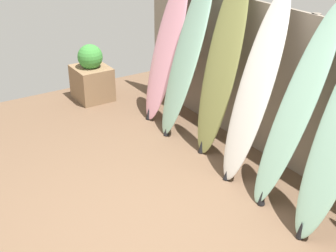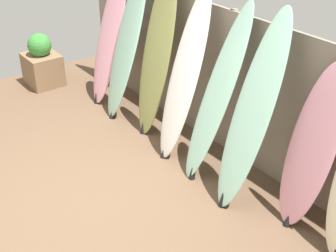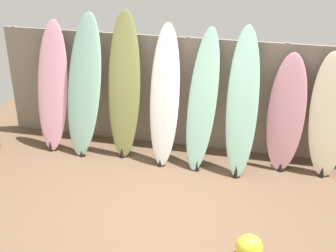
{
  "view_description": "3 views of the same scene",
  "coord_description": "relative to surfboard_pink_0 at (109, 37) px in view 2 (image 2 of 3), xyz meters",
  "views": [
    {
      "loc": [
        3.13,
        -1.73,
        2.84
      ],
      "look_at": [
        -0.36,
        0.51,
        0.81
      ],
      "focal_mm": 50.0,
      "sensor_mm": 36.0,
      "label": 1
    },
    {
      "loc": [
        3.71,
        -1.7,
        3.28
      ],
      "look_at": [
        0.21,
        0.94,
        0.76
      ],
      "focal_mm": 50.0,
      "sensor_mm": 36.0,
      "label": 2
    },
    {
      "loc": [
        1.26,
        -4.72,
        3.63
      ],
      "look_at": [
        0.05,
        0.46,
        1.06
      ],
      "focal_mm": 50.0,
      "sensor_mm": 36.0,
      "label": 3
    }
  ],
  "objects": [
    {
      "name": "surfboard_pink_0",
      "position": [
        0.0,
        0.0,
        0.0
      ],
      "size": [
        0.56,
        0.75,
        2.0
      ],
      "color": "pink",
      "rests_on": "ground"
    },
    {
      "name": "surfboard_pink_6",
      "position": [
        3.61,
        0.09,
        -0.13
      ],
      "size": [
        0.58,
        0.52,
        1.73
      ],
      "color": "pink",
      "rests_on": "ground"
    },
    {
      "name": "surfboard_seafoam_4",
      "position": [
        2.4,
        -0.04,
        0.01
      ],
      "size": [
        0.52,
        0.85,
        2.02
      ],
      "color": "#9ED6BC",
      "rests_on": "ground"
    },
    {
      "name": "planter_box",
      "position": [
        -1.13,
        -0.64,
        -0.62
      ],
      "size": [
        0.58,
        0.51,
        0.87
      ],
      "color": "#846647",
      "rests_on": "ground"
    },
    {
      "name": "ground",
      "position": [
        2.08,
        -1.59,
        -0.99
      ],
      "size": [
        7.68,
        7.68,
        0.0
      ],
      "primitive_type": "plane",
      "color": "brown"
    },
    {
      "name": "surfboard_seafoam_5",
      "position": [
        2.98,
        -0.09,
        0.04
      ],
      "size": [
        0.48,
        0.82,
        2.09
      ],
      "color": "#9ED6BC",
      "rests_on": "ground"
    },
    {
      "name": "surfboard_olive_2",
      "position": [
        1.18,
        0.01,
        0.11
      ],
      "size": [
        0.55,
        0.64,
        2.21
      ],
      "color": "olive",
      "rests_on": "ground"
    },
    {
      "name": "surfboard_seafoam_1",
      "position": [
        0.56,
        -0.05,
        0.08
      ],
      "size": [
        0.62,
        0.78,
        2.15
      ],
      "color": "#9ED6BC",
      "rests_on": "ground"
    },
    {
      "name": "fence_back",
      "position": [
        2.08,
        0.42,
        -0.09
      ],
      "size": [
        6.08,
        0.11,
        1.8
      ],
      "color": "gray",
      "rests_on": "ground"
    },
    {
      "name": "surfboard_white_3",
      "position": [
        1.83,
        -0.05,
        0.04
      ],
      "size": [
        0.49,
        0.78,
        2.06
      ],
      "color": "white",
      "rests_on": "ground"
    }
  ]
}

